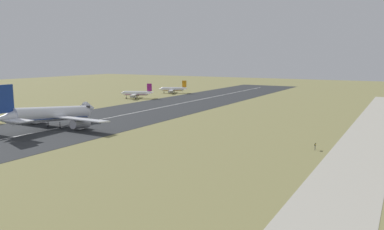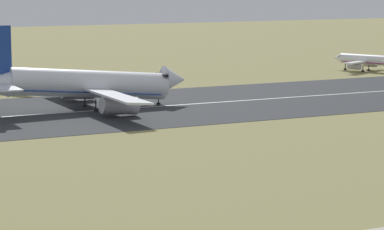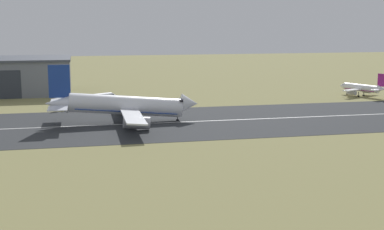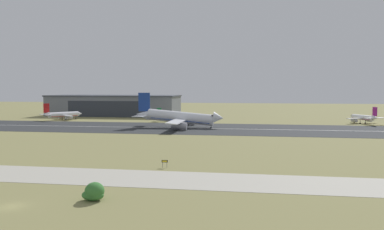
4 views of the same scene
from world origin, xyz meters
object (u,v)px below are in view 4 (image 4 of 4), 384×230
airplane_parked_centre (63,115)px  shrub_clump (94,193)px  airplane_parked_east (175,117)px  airplane_landing (180,118)px  runway_sign (165,162)px  airplane_parked_west (363,118)px

airplane_parked_centre → shrub_clump: airplane_parked_centre is taller
airplane_parked_centre → airplane_parked_east: airplane_parked_centre is taller
airplane_parked_east → shrub_clump: airplane_parked_east is taller
airplane_landing → airplane_parked_centre: 84.87m
airplane_parked_east → runway_sign: size_ratio=11.93×
shrub_clump → runway_sign: (6.08, 27.64, 0.06)m
shrub_clump → runway_sign: size_ratio=2.08×
airplane_parked_west → airplane_parked_east: size_ratio=0.97×
airplane_landing → shrub_clump: size_ratio=12.86×
airplane_parked_east → runway_sign: (22.92, -125.53, -1.20)m
airplane_parked_centre → shrub_clump: (85.61, -151.66, -1.78)m
airplane_parked_east → runway_sign: airplane_parked_east is taller
airplane_landing → airplane_parked_west: 101.00m
airplane_landing → shrub_clump: 119.12m
airplane_landing → airplane_parked_east: 35.68m
airplane_parked_centre → runway_sign: bearing=-53.5°
airplane_parked_west → airplane_parked_centre: bearing=-179.1°
airplane_landing → runway_sign: bearing=-81.6°
airplane_landing → airplane_parked_centre: bearing=157.2°
shrub_clump → runway_sign: 28.30m
airplane_landing → runway_sign: size_ratio=26.77×
airplane_landing → runway_sign: airplane_landing is taller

